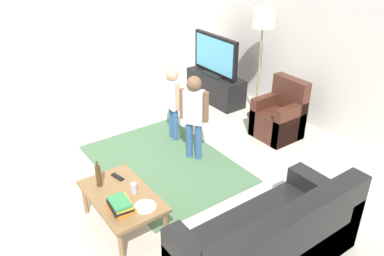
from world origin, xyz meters
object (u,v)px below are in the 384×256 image
object	(u,v)px
tv_stand	(215,88)
couch	(272,244)
armchair	(280,118)
child_center	(194,111)
bottle	(98,176)
book_stack	(121,205)
plate	(145,207)
tv_remote	(118,177)
coffee_table	(122,198)
soda_can	(134,188)
floor_lamp	(263,24)
tv	(215,56)
child_near_tv	(173,97)

from	to	relation	value
tv_stand	couch	size ratio (longest dim) A/B	0.67
tv_stand	armchair	distance (m)	1.62
child_center	bottle	xyz separation A→B (m)	(0.41, -1.54, -0.18)
book_stack	armchair	bearing A→B (deg)	102.44
book_stack	plate	distance (m)	0.24
tv_remote	coffee_table	bearing A→B (deg)	-30.87
child_center	bottle	distance (m)	1.61
plate	tv_remote	bearing A→B (deg)	-180.00
tv_stand	soda_can	distance (m)	3.50
bottle	book_stack	bearing A→B (deg)	0.59
floor_lamp	soda_can	world-z (taller)	floor_lamp
coffee_table	couch	bearing A→B (deg)	33.34
armchair	soda_can	size ratio (longest dim) A/B	7.50
book_stack	coffee_table	bearing A→B (deg)	152.10
soda_can	armchair	bearing A→B (deg)	100.12
tv	coffee_table	bearing A→B (deg)	-54.41
tv_remote	child_near_tv	bearing A→B (deg)	113.39
tv_stand	child_near_tv	size ratio (longest dim) A/B	1.07
couch	floor_lamp	distance (m)	3.53
tv_stand	coffee_table	distance (m)	3.56
couch	coffee_table	xyz separation A→B (m)	(-1.32, -0.87, 0.08)
coffee_table	plate	bearing A→B (deg)	17.34
child_center	child_near_tv	bearing A→B (deg)	173.31
soda_can	child_near_tv	bearing A→B (deg)	134.62
armchair	soda_can	distance (m)	2.79
bottle	plate	xyz separation A→B (m)	(0.60, 0.22, -0.12)
plate	tv_stand	bearing A→B (deg)	130.38
armchair	book_stack	xyz separation A→B (m)	(0.66, -2.97, 0.18)
tv_stand	child_center	bearing A→B (deg)	-47.04
couch	plate	world-z (taller)	couch
tv	child_center	distance (m)	2.00
child_center	coffee_table	xyz separation A→B (m)	(0.69, -1.42, -0.35)
plate	child_center	bearing A→B (deg)	127.25
floor_lamp	coffee_table	bearing A→B (deg)	-69.31
book_stack	tv_remote	world-z (taller)	book_stack
armchair	child_near_tv	bearing A→B (deg)	-122.54
couch	soda_can	xyz separation A→B (m)	(-1.27, -0.75, 0.19)
armchair	child_near_tv	distance (m)	1.66
tv	tv_remote	bearing A→B (deg)	-57.65
tv_remote	book_stack	bearing A→B (deg)	-35.01
floor_lamp	couch	bearing A→B (deg)	-41.40
couch	soda_can	distance (m)	1.49
armchair	floor_lamp	xyz separation A→B (m)	(-0.71, 0.19, 1.25)
child_near_tv	soda_can	xyz separation A→B (m)	(1.36, -1.38, -0.19)
armchair	floor_lamp	bearing A→B (deg)	164.97
floor_lamp	tv_remote	world-z (taller)	floor_lamp
tv_stand	plate	world-z (taller)	tv_stand
floor_lamp	soda_can	bearing A→B (deg)	-67.70
tv_stand	coffee_table	xyz separation A→B (m)	(2.06, -2.90, 0.13)
book_stack	bottle	bearing A→B (deg)	-179.41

